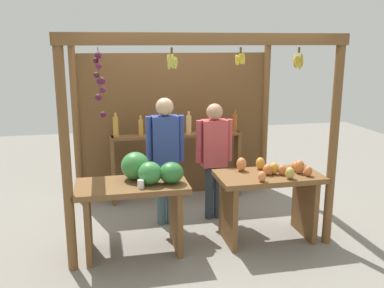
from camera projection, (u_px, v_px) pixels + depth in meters
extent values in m
plane|color=gray|center=(189.00, 219.00, 5.70)|extent=(12.00, 12.00, 0.00)
cylinder|color=brown|center=(66.00, 158.00, 4.16)|extent=(0.10, 0.10, 2.39)
cylinder|color=brown|center=(333.00, 144.00, 4.75)|extent=(0.10, 0.10, 2.39)
cylinder|color=brown|center=(76.00, 121.00, 6.09)|extent=(0.10, 0.10, 2.39)
cylinder|color=brown|center=(265.00, 114.00, 6.68)|extent=(0.10, 0.10, 2.39)
cube|color=brown|center=(209.00, 39.00, 4.19)|extent=(2.98, 0.12, 0.12)
cube|color=brown|center=(65.00, 40.00, 4.86)|extent=(0.12, 2.13, 0.12)
cube|color=brown|center=(298.00, 40.00, 5.45)|extent=(0.12, 2.13, 0.12)
cube|color=brown|center=(175.00, 125.00, 6.43)|extent=(2.88, 0.04, 2.15)
cylinder|color=brown|center=(299.00, 50.00, 4.51)|extent=(0.02, 0.02, 0.06)
ellipsoid|color=gold|center=(300.00, 63.00, 4.55)|extent=(0.04, 0.06, 0.15)
ellipsoid|color=gold|center=(299.00, 61.00, 4.56)|extent=(0.08, 0.07, 0.15)
ellipsoid|color=gold|center=(297.00, 61.00, 4.56)|extent=(0.07, 0.05, 0.15)
ellipsoid|color=gold|center=(295.00, 61.00, 4.55)|extent=(0.04, 0.06, 0.15)
ellipsoid|color=gold|center=(296.00, 62.00, 4.52)|extent=(0.05, 0.06, 0.15)
ellipsoid|color=gold|center=(299.00, 62.00, 4.51)|extent=(0.08, 0.05, 0.15)
ellipsoid|color=gold|center=(302.00, 60.00, 4.52)|extent=(0.06, 0.06, 0.15)
cylinder|color=brown|center=(241.00, 50.00, 4.38)|extent=(0.02, 0.02, 0.06)
ellipsoid|color=yellow|center=(243.00, 59.00, 4.41)|extent=(0.04, 0.07, 0.12)
ellipsoid|color=yellow|center=(242.00, 59.00, 4.44)|extent=(0.05, 0.05, 0.12)
ellipsoid|color=yellow|center=(239.00, 59.00, 4.43)|extent=(0.06, 0.04, 0.12)
ellipsoid|color=yellow|center=(237.00, 60.00, 4.42)|extent=(0.06, 0.07, 0.12)
ellipsoid|color=yellow|center=(237.00, 60.00, 4.38)|extent=(0.05, 0.07, 0.12)
ellipsoid|color=yellow|center=(241.00, 59.00, 4.37)|extent=(0.07, 0.04, 0.12)
ellipsoid|color=yellow|center=(243.00, 59.00, 4.39)|extent=(0.06, 0.06, 0.12)
cylinder|color=brown|center=(172.00, 50.00, 4.25)|extent=(0.02, 0.02, 0.06)
ellipsoid|color=#D1CC4C|center=(176.00, 63.00, 4.28)|extent=(0.04, 0.07, 0.13)
ellipsoid|color=#D1CC4C|center=(174.00, 63.00, 4.30)|extent=(0.05, 0.05, 0.13)
ellipsoid|color=#D1CC4C|center=(171.00, 60.00, 4.29)|extent=(0.08, 0.04, 0.13)
ellipsoid|color=#D1CC4C|center=(170.00, 64.00, 4.28)|extent=(0.06, 0.08, 0.14)
ellipsoid|color=#D1CC4C|center=(169.00, 61.00, 4.25)|extent=(0.05, 0.07, 0.13)
ellipsoid|color=#D1CC4C|center=(171.00, 61.00, 4.23)|extent=(0.06, 0.04, 0.13)
ellipsoid|color=#D1CC4C|center=(174.00, 63.00, 4.25)|extent=(0.08, 0.06, 0.14)
cylinder|color=#4C422D|center=(99.00, 75.00, 4.38)|extent=(0.01, 0.01, 0.55)
sphere|color=#47142D|center=(98.00, 55.00, 4.32)|extent=(0.07, 0.07, 0.07)
sphere|color=#47142D|center=(96.00, 61.00, 4.37)|extent=(0.06, 0.06, 0.06)
sphere|color=#601E42|center=(99.00, 66.00, 4.35)|extent=(0.07, 0.07, 0.07)
sphere|color=#511938|center=(96.00, 75.00, 4.39)|extent=(0.06, 0.06, 0.06)
sphere|color=#511938|center=(99.00, 82.00, 4.38)|extent=(0.06, 0.06, 0.06)
sphere|color=#511938|center=(102.00, 81.00, 4.38)|extent=(0.07, 0.07, 0.07)
sphere|color=#601E42|center=(103.00, 90.00, 4.41)|extent=(0.06, 0.06, 0.06)
sphere|color=#511938|center=(98.00, 97.00, 4.41)|extent=(0.07, 0.07, 0.07)
sphere|color=#511938|center=(98.00, 97.00, 4.43)|extent=(0.07, 0.07, 0.07)
sphere|color=#47142D|center=(103.00, 115.00, 4.45)|extent=(0.06, 0.06, 0.06)
cube|color=brown|center=(132.00, 186.00, 4.63)|extent=(1.21, 0.64, 0.06)
cube|color=brown|center=(88.00, 224.00, 4.62)|extent=(0.06, 0.58, 0.75)
cube|color=brown|center=(176.00, 217.00, 4.82)|extent=(0.06, 0.58, 0.75)
ellipsoid|color=#38843D|center=(150.00, 173.00, 4.57)|extent=(0.29, 0.29, 0.25)
ellipsoid|color=#38843D|center=(135.00, 166.00, 4.73)|extent=(0.41, 0.41, 0.31)
ellipsoid|color=#2D7533|center=(171.00, 173.00, 4.61)|extent=(0.37, 0.37, 0.23)
cylinder|color=white|center=(141.00, 184.00, 4.46)|extent=(0.07, 0.07, 0.09)
cube|color=brown|center=(269.00, 176.00, 4.95)|extent=(1.21, 0.64, 0.06)
cube|color=brown|center=(228.00, 212.00, 4.95)|extent=(0.06, 0.58, 0.75)
cube|color=brown|center=(305.00, 206.00, 5.15)|extent=(0.06, 0.58, 0.75)
ellipsoid|color=#CC7038|center=(299.00, 167.00, 4.95)|extent=(0.15, 0.15, 0.16)
ellipsoid|color=#E07F47|center=(241.00, 164.00, 5.05)|extent=(0.17, 0.17, 0.16)
ellipsoid|color=#CC7038|center=(296.00, 166.00, 5.05)|extent=(0.12, 0.12, 0.12)
ellipsoid|color=#E07F47|center=(262.00, 176.00, 4.67)|extent=(0.12, 0.12, 0.12)
ellipsoid|color=#CC7038|center=(268.00, 170.00, 4.90)|extent=(0.14, 0.14, 0.13)
ellipsoid|color=gold|center=(260.00, 163.00, 5.12)|extent=(0.15, 0.15, 0.15)
ellipsoid|color=#CC7038|center=(308.00, 171.00, 4.85)|extent=(0.10, 0.10, 0.12)
ellipsoid|color=gold|center=(274.00, 168.00, 4.93)|extent=(0.11, 0.11, 0.14)
ellipsoid|color=#B79E47|center=(290.00, 173.00, 4.76)|extent=(0.13, 0.13, 0.13)
ellipsoid|color=#CC7038|center=(282.00, 170.00, 4.90)|extent=(0.12, 0.12, 0.12)
cube|color=brown|center=(113.00, 171.00, 6.11)|extent=(0.05, 0.20, 1.00)
cube|color=brown|center=(237.00, 163.00, 6.50)|extent=(0.05, 0.20, 1.00)
cube|color=brown|center=(177.00, 135.00, 6.19)|extent=(1.87, 0.22, 0.04)
cylinder|color=gold|center=(116.00, 127.00, 5.98)|extent=(0.08, 0.08, 0.28)
cylinder|color=gold|center=(115.00, 115.00, 5.94)|extent=(0.03, 0.03, 0.06)
cylinder|color=gold|center=(141.00, 128.00, 6.05)|extent=(0.07, 0.07, 0.23)
cylinder|color=gold|center=(141.00, 117.00, 6.02)|extent=(0.03, 0.03, 0.06)
cylinder|color=gold|center=(165.00, 126.00, 6.12)|extent=(0.07, 0.07, 0.25)
cylinder|color=gold|center=(165.00, 115.00, 6.09)|extent=(0.03, 0.03, 0.06)
cylinder|color=#D8B266|center=(189.00, 124.00, 6.19)|extent=(0.08, 0.08, 0.27)
cylinder|color=#D8B266|center=(189.00, 113.00, 6.15)|extent=(0.04, 0.04, 0.06)
cylinder|color=silver|center=(211.00, 125.00, 6.27)|extent=(0.07, 0.07, 0.23)
cylinder|color=silver|center=(211.00, 115.00, 6.23)|extent=(0.03, 0.03, 0.06)
cylinder|color=#994C1E|center=(235.00, 123.00, 6.34)|extent=(0.07, 0.07, 0.27)
cylinder|color=#994C1E|center=(235.00, 112.00, 6.30)|extent=(0.03, 0.03, 0.06)
cylinder|color=#405F69|center=(161.00, 196.00, 5.45)|extent=(0.11, 0.11, 0.77)
cylinder|color=#405F69|center=(171.00, 195.00, 5.47)|extent=(0.11, 0.11, 0.77)
cube|color=#2D428C|center=(165.00, 142.00, 5.30)|extent=(0.32, 0.19, 0.65)
cylinder|color=#2D428C|center=(149.00, 140.00, 5.25)|extent=(0.08, 0.08, 0.58)
cylinder|color=#2D428C|center=(181.00, 138.00, 5.33)|extent=(0.08, 0.08, 0.58)
sphere|color=tan|center=(165.00, 107.00, 5.19)|extent=(0.22, 0.22, 0.22)
cylinder|color=#2B3640|center=(209.00, 192.00, 5.64)|extent=(0.11, 0.11, 0.72)
cylinder|color=#2B3640|center=(218.00, 192.00, 5.66)|extent=(0.11, 0.11, 0.72)
cube|color=#BF474C|center=(214.00, 143.00, 5.49)|extent=(0.32, 0.19, 0.61)
cylinder|color=#BF474C|center=(199.00, 142.00, 5.44)|extent=(0.08, 0.08, 0.55)
cylinder|color=#BF474C|center=(229.00, 140.00, 5.53)|extent=(0.08, 0.08, 0.55)
sphere|color=tan|center=(215.00, 112.00, 5.40)|extent=(0.21, 0.21, 0.21)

